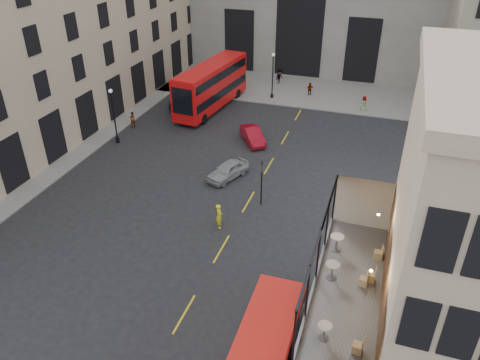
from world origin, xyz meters
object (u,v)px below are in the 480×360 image
(car_a, at_px, (228,170))
(pedestrian_b, at_px, (279,77))
(street_lamp_a, at_px, (115,119))
(cafe_table_near, at_px, (324,330))
(bicycle, at_px, (232,168))
(cafe_table_far, at_px, (337,241))
(car_b, at_px, (253,135))
(cafe_chair_a, at_px, (358,348))
(cyclist, at_px, (219,216))
(car_c, at_px, (178,100))
(cafe_table_mid, at_px, (332,269))
(traffic_light_near, at_px, (262,177))
(cafe_chair_d, at_px, (378,254))
(pedestrian_e, at_px, (133,120))
(traffic_light_far, at_px, (179,87))
(cafe_chair_b, at_px, (364,281))
(street_lamp_b, at_px, (272,79))
(cafe_chair_c, at_px, (371,277))
(pedestrian_d, at_px, (364,104))
(pedestrian_c, at_px, (310,89))
(bus_far, at_px, (211,84))
(pedestrian_a, at_px, (210,79))

(car_a, height_order, pedestrian_b, pedestrian_b)
(street_lamp_a, bearing_deg, cafe_table_near, -42.92)
(bicycle, height_order, cafe_table_far, cafe_table_far)
(car_b, distance_m, cafe_chair_a, 28.69)
(cyclist, xyz_separation_m, pedestrian_b, (-3.42, 30.84, 0.03))
(car_c, height_order, bicycle, car_c)
(cafe_table_mid, relative_size, cafe_chair_a, 1.07)
(traffic_light_near, bearing_deg, cafe_chair_d, -47.79)
(pedestrian_b, xyz_separation_m, cafe_table_mid, (12.08, -38.80, 4.19))
(traffic_light_near, xyz_separation_m, cafe_table_near, (6.92, -15.31, 2.66))
(cafe_chair_a, bearing_deg, cyclist, 130.92)
(pedestrian_e, bearing_deg, cafe_table_mid, 63.17)
(traffic_light_far, bearing_deg, car_a, -51.70)
(car_a, bearing_deg, traffic_light_far, 150.66)
(traffic_light_near, xyz_separation_m, cafe_table_mid, (6.68, -11.67, 2.73))
(car_c, xyz_separation_m, pedestrian_b, (9.06, 10.59, 0.30))
(cafe_chair_b, bearing_deg, cafe_table_near, -108.79)
(car_b, height_order, cafe_chair_a, cafe_chair_a)
(street_lamp_b, xyz_separation_m, cafe_chair_c, (13.44, -33.28, 2.45))
(pedestrian_d, height_order, pedestrian_e, pedestrian_d)
(car_a, bearing_deg, cafe_chair_c, -27.19)
(street_lamp_a, distance_m, cafe_table_near, 31.41)
(cafe_chair_a, bearing_deg, pedestrian_c, 103.10)
(cafe_chair_a, bearing_deg, car_a, 122.93)
(cafe_chair_a, bearing_deg, bus_far, 120.07)
(car_a, relative_size, car_c, 0.89)
(cafe_table_mid, height_order, cafe_chair_b, cafe_table_mid)
(car_c, bearing_deg, traffic_light_far, 110.80)
(car_c, relative_size, cafe_table_far, 5.39)
(car_c, relative_size, pedestrian_e, 2.69)
(bus_far, relative_size, cafe_chair_c, 15.77)
(pedestrian_c, bearing_deg, cafe_chair_d, 79.22)
(cyclist, bearing_deg, pedestrian_e, 24.25)
(pedestrian_a, distance_m, cafe_chair_c, 41.80)
(car_c, relative_size, pedestrian_d, 2.67)
(traffic_light_near, bearing_deg, pedestrian_d, 75.44)
(cafe_table_mid, height_order, cafe_table_far, cafe_table_far)
(street_lamp_a, relative_size, pedestrian_a, 3.15)
(traffic_light_far, xyz_separation_m, cafe_table_near, (20.92, -31.31, 2.66))
(pedestrian_a, distance_m, cafe_chair_b, 41.99)
(bus_far, distance_m, cafe_table_mid, 33.57)
(bicycle, bearing_deg, cafe_table_near, -147.05)
(cafe_chair_b, bearing_deg, traffic_light_near, 124.90)
(pedestrian_b, xyz_separation_m, pedestrian_c, (4.45, -2.99, -0.14))
(cyclist, bearing_deg, car_a, -8.40)
(bicycle, bearing_deg, cafe_table_far, -138.53)
(cafe_table_mid, bearing_deg, car_a, 125.36)
(cafe_chair_b, height_order, cafe_chair_c, cafe_chair_c)
(traffic_light_near, height_order, cafe_table_near, cafe_table_near)
(cafe_chair_a, bearing_deg, car_c, 125.33)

